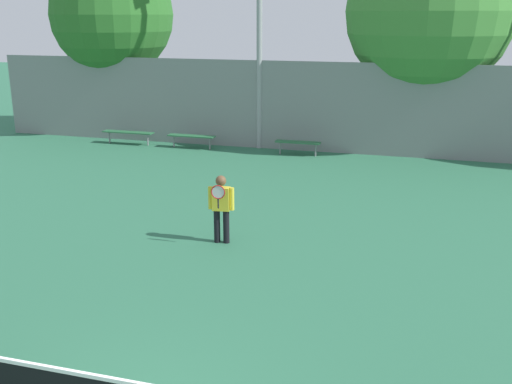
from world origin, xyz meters
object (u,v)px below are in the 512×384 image
tennis_player (221,205)px  tree_dark_dense (112,15)px  tree_green_tall (430,11)px  bench_by_gate (128,133)px  bench_adjacent_court (298,143)px  bench_courtside_far (191,137)px

tennis_player → tree_dark_dense: tree_dark_dense is taller
tree_dark_dense → tree_green_tall: bearing=1.6°
bench_by_gate → bench_adjacent_court: bearing=0.0°
tree_green_tall → tree_dark_dense: bearing=-178.4°
bench_by_gate → tree_green_tall: size_ratio=0.26×
bench_adjacent_court → tree_dark_dense: bearing=165.4°
tree_green_tall → bench_by_gate: bearing=-167.0°
bench_adjacent_court → tree_dark_dense: size_ratio=0.22×
tennis_player → tree_green_tall: (3.96, 11.53, 4.13)m
bench_courtside_far → bench_adjacent_court: (4.14, 0.00, -0.00)m
tennis_player → tree_green_tall: bearing=64.7°
bench_courtside_far → tree_dark_dense: tree_dark_dense is taller
tennis_player → bench_by_gate: 11.45m
tree_green_tall → bench_courtside_far: bearing=-163.1°
tennis_player → bench_adjacent_court: (-0.25, 8.99, -0.44)m
bench_courtside_far → tennis_player: bearing=-64.0°
bench_courtside_far → bench_adjacent_court: same height
tennis_player → bench_by_gate: tennis_player is taller
bench_courtside_far → bench_adjacent_court: size_ratio=1.13×
tree_green_tall → tennis_player: bearing=-109.0°
bench_courtside_far → tree_green_tall: size_ratio=0.23×
bench_courtside_far → bench_by_gate: 2.68m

